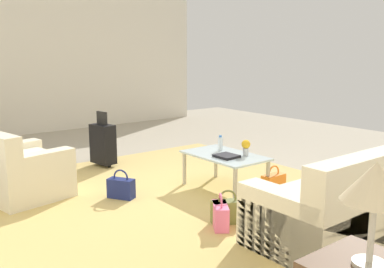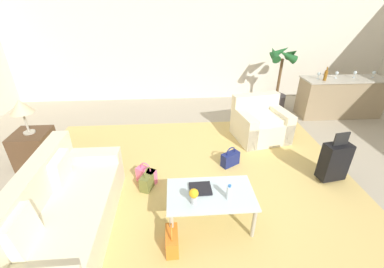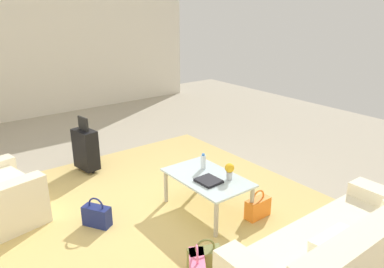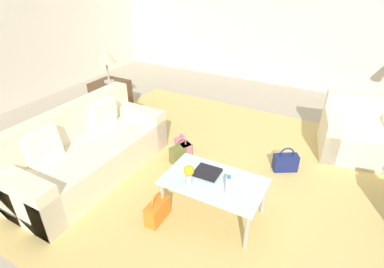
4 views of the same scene
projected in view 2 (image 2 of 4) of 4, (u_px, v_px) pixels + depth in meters
ground_plane at (232, 193)px, 3.81m from camera, size 12.00×12.00×0.00m
wall_back at (204, 40)px, 6.62m from camera, size 10.24×0.12×3.10m
area_rug at (191, 186)px, 3.95m from camera, size 5.20×4.40×0.01m
couch at (60, 217)px, 3.01m from camera, size 0.91×2.16×0.88m
armchair at (259, 124)px, 5.18m from camera, size 1.11×1.02×0.84m
coffee_table at (211, 197)px, 3.16m from camera, size 1.07×0.65×0.46m
water_bottle at (229, 192)px, 3.01m from camera, size 0.06×0.06×0.20m
coffee_table_book at (200, 189)px, 3.18m from camera, size 0.28×0.25×0.03m
flower_vase at (194, 195)px, 2.92m from camera, size 0.11×0.11×0.21m
side_table at (35, 148)px, 4.35m from camera, size 0.56×0.56×0.60m
table_lamp at (21, 107)px, 3.99m from camera, size 0.35×0.35×0.58m
bar_console at (340, 97)px, 6.05m from camera, size 1.91×0.62×0.91m
wine_glass_leftmost at (319, 74)px, 5.75m from camera, size 0.08×0.08×0.15m
wine_glass_left_of_centre at (337, 73)px, 5.81m from camera, size 0.08×0.08×0.15m
wine_glass_right_of_centre at (355, 73)px, 5.84m from camera, size 0.08×0.08×0.15m
wine_glass_rightmost at (374, 73)px, 5.85m from camera, size 0.08×0.08×0.15m
wine_bottle_amber at (326, 75)px, 5.65m from camera, size 0.07×0.07×0.30m
suitcase_black at (334, 161)px, 3.91m from camera, size 0.43×0.28×0.85m
handbag_olive at (148, 180)px, 3.87m from camera, size 0.25×0.35×0.36m
handbag_orange at (172, 240)px, 2.92m from camera, size 0.15×0.32×0.36m
handbag_pink at (146, 175)px, 3.98m from camera, size 0.34×0.30×0.36m
handbag_navy at (230, 159)px, 4.38m from camera, size 0.35×0.29×0.36m
potted_palm at (279, 78)px, 6.35m from camera, size 0.64×0.64×1.55m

